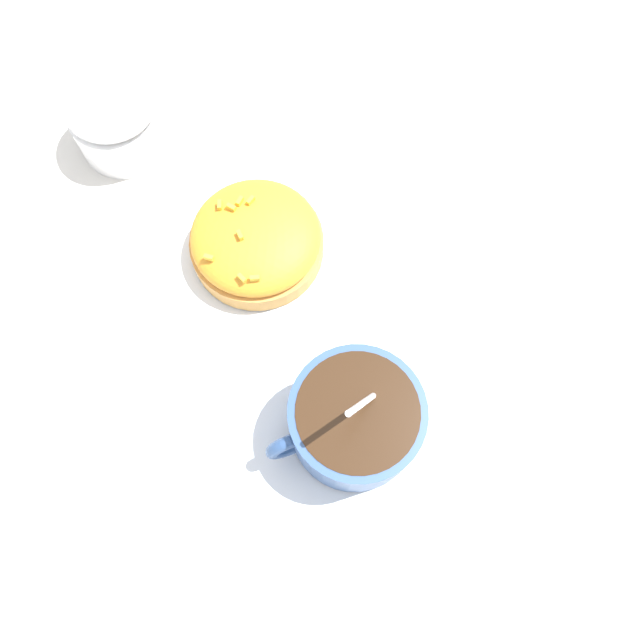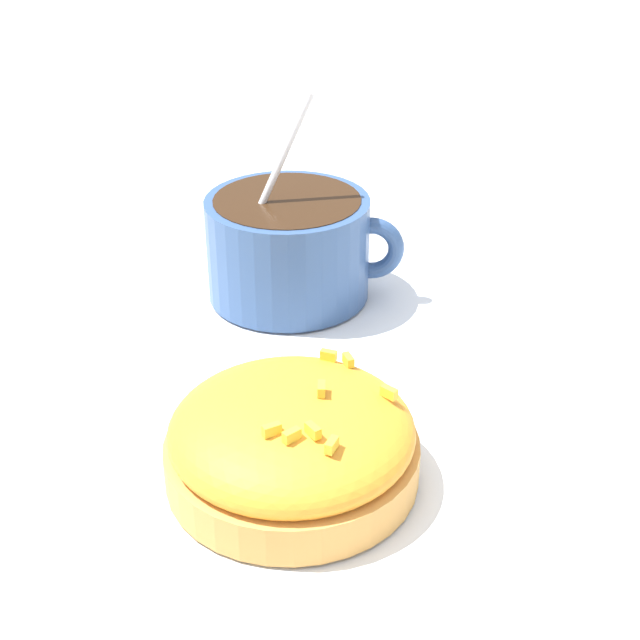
# 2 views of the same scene
# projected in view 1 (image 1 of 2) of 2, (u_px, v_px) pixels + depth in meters

# --- Properties ---
(ground_plane) EXTENTS (3.00, 3.00, 0.00)m
(ground_plane) POSITION_uv_depth(u_px,v_px,m) (304.00, 336.00, 0.47)
(ground_plane) COLOR silver
(paper_napkin) EXTENTS (0.32, 0.31, 0.00)m
(paper_napkin) POSITION_uv_depth(u_px,v_px,m) (304.00, 336.00, 0.47)
(paper_napkin) COLOR white
(paper_napkin) RESTS_ON ground_plane
(coffee_cup) EXTENTS (0.09, 0.11, 0.11)m
(coffee_cup) POSITION_uv_depth(u_px,v_px,m) (359.00, 417.00, 0.42)
(coffee_cup) COLOR #335184
(coffee_cup) RESTS_ON paper_napkin
(frosted_pastry) EXTENTS (0.10, 0.10, 0.04)m
(frosted_pastry) POSITION_uv_depth(u_px,v_px,m) (253.00, 242.00, 0.48)
(frosted_pastry) COLOR #D19347
(frosted_pastry) RESTS_ON paper_napkin
(sugar_bowl) EXTENTS (0.07, 0.07, 0.06)m
(sugar_bowl) POSITION_uv_depth(u_px,v_px,m) (116.00, 119.00, 0.50)
(sugar_bowl) COLOR white
(sugar_bowl) RESTS_ON ground_plane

